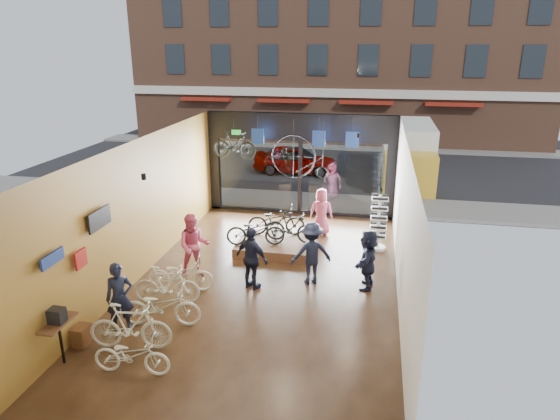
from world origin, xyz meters
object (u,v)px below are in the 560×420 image
(street_car, at_px, (295,160))
(floor_bike_4, at_px, (181,275))
(floor_bike_3, at_px, (166,285))
(customer_3, at_px, (311,253))
(display_bike_left, at_px, (256,231))
(floor_bike_0, at_px, (132,355))
(customer_5, at_px, (368,259))
(floor_bike_2, at_px, (161,306))
(penny_farthing, at_px, (303,158))
(customer_1, at_px, (194,246))
(box_truck, at_px, (408,156))
(display_bike_mid, at_px, (291,227))
(customer_4, at_px, (321,212))
(customer_0, at_px, (120,298))
(display_bike_right, at_px, (276,221))
(hung_bike, at_px, (234,145))
(customer_2, at_px, (252,259))
(display_platform, at_px, (277,246))
(sunglasses_rack, at_px, (379,223))
(floor_bike_1, at_px, (130,326))

(street_car, distance_m, floor_bike_4, 12.87)
(floor_bike_3, distance_m, floor_bike_4, 0.72)
(customer_3, bearing_deg, display_bike_left, -62.87)
(floor_bike_0, distance_m, customer_5, 6.39)
(floor_bike_2, height_order, customer_5, customer_5)
(customer_3, relative_size, penny_farthing, 0.92)
(floor_bike_0, xyz_separation_m, floor_bike_2, (-0.16, 1.77, 0.07))
(customer_1, xyz_separation_m, customer_3, (3.23, 0.21, -0.04))
(box_truck, height_order, customer_1, box_truck)
(display_bike_mid, xyz_separation_m, customer_1, (-2.34, -2.24, 0.11))
(customer_4, xyz_separation_m, penny_farthing, (-0.73, 0.46, 1.70))
(display_bike_left, relative_size, customer_0, 1.08)
(floor_bike_3, height_order, floor_bike_4, floor_bike_3)
(display_bike_right, xyz_separation_m, penny_farthing, (0.60, 1.57, 1.72))
(penny_farthing, bearing_deg, floor_bike_0, -103.31)
(floor_bike_3, distance_m, display_bike_left, 3.73)
(floor_bike_0, xyz_separation_m, hung_bike, (-0.27, 8.50, 2.52))
(display_bike_right, height_order, customer_1, customer_1)
(penny_farthing, xyz_separation_m, hung_bike, (-2.33, -0.21, 0.43))
(street_car, height_order, display_bike_left, street_car)
(floor_bike_4, xyz_separation_m, customer_3, (3.29, 1.11, 0.41))
(customer_2, height_order, customer_3, customer_3)
(floor_bike_3, relative_size, display_platform, 0.70)
(box_truck, distance_m, floor_bike_0, 16.43)
(display_platform, distance_m, customer_1, 2.99)
(display_platform, height_order, customer_0, customer_0)
(sunglasses_rack, bearing_deg, street_car, 118.69)
(box_truck, bearing_deg, customer_5, -97.95)
(floor_bike_2, xyz_separation_m, customer_3, (3.09, 2.80, 0.39))
(floor_bike_2, distance_m, floor_bike_3, 1.02)
(penny_farthing, bearing_deg, display_bike_right, -110.84)
(customer_3, bearing_deg, floor_bike_2, 19.10)
(customer_5, relative_size, hung_bike, 1.02)
(floor_bike_0, xyz_separation_m, floor_bike_3, (-0.44, 2.75, 0.09))
(street_car, relative_size, floor_bike_2, 2.23)
(customer_1, distance_m, customer_4, 4.96)
(floor_bike_0, bearing_deg, display_bike_right, -15.07)
(display_bike_mid, relative_size, display_bike_right, 0.91)
(customer_0, relative_size, customer_3, 0.95)
(display_platform, bearing_deg, customer_2, -92.99)
(floor_bike_1, height_order, customer_4, customer_4)
(penny_farthing, bearing_deg, floor_bike_4, -114.74)
(display_bike_right, bearing_deg, display_bike_mid, -141.70)
(box_truck, height_order, floor_bike_3, box_truck)
(display_platform, relative_size, customer_0, 1.46)
(display_bike_mid, height_order, penny_farthing, penny_farthing)
(display_bike_left, xyz_separation_m, customer_2, (0.44, -2.22, 0.09))
(customer_4, bearing_deg, customer_0, 56.55)
(box_truck, relative_size, customer_4, 4.22)
(display_bike_right, relative_size, customer_5, 1.13)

